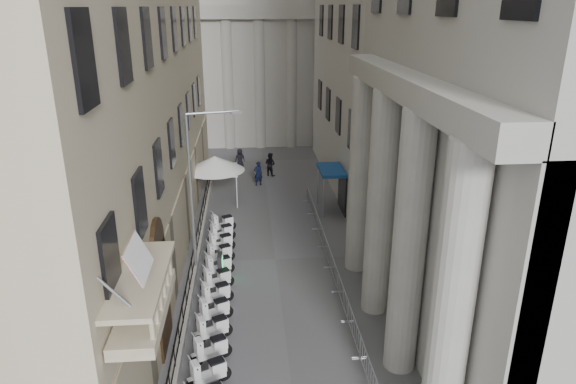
% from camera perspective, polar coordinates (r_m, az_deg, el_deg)
% --- Properties ---
extents(iron_fence, '(0.30, 28.00, 1.40)m').
position_cam_1_polar(iron_fence, '(27.53, -10.34, -8.84)').
color(iron_fence, black).
rests_on(iron_fence, ground).
extents(blue_awning, '(1.60, 3.00, 3.00)m').
position_cam_1_polar(blue_awning, '(35.05, 4.71, -2.07)').
color(blue_awning, navy).
rests_on(blue_awning, ground).
extents(scooter_5, '(1.51, 1.10, 1.50)m').
position_cam_1_polar(scooter_5, '(21.40, -8.45, -18.10)').
color(scooter_5, white).
rests_on(scooter_5, ground).
extents(scooter_6, '(1.51, 1.10, 1.50)m').
position_cam_1_polar(scooter_6, '(22.49, -8.25, -15.96)').
color(scooter_6, white).
rests_on(scooter_6, ground).
extents(scooter_7, '(1.51, 1.10, 1.50)m').
position_cam_1_polar(scooter_7, '(23.61, -8.07, -14.01)').
color(scooter_7, white).
rests_on(scooter_7, ground).
extents(scooter_8, '(1.51, 1.10, 1.50)m').
position_cam_1_polar(scooter_8, '(24.75, -7.91, -12.25)').
color(scooter_8, white).
rests_on(scooter_8, ground).
extents(scooter_9, '(1.51, 1.10, 1.50)m').
position_cam_1_polar(scooter_9, '(25.92, -7.76, -10.64)').
color(scooter_9, white).
rests_on(scooter_9, ground).
extents(scooter_10, '(1.51, 1.10, 1.50)m').
position_cam_1_polar(scooter_10, '(27.10, -7.63, -9.18)').
color(scooter_10, white).
rests_on(scooter_10, ground).
extents(scooter_11, '(1.51, 1.10, 1.50)m').
position_cam_1_polar(scooter_11, '(28.30, -7.51, -7.83)').
color(scooter_11, white).
rests_on(scooter_11, ground).
extents(scooter_12, '(1.51, 1.10, 1.50)m').
position_cam_1_polar(scooter_12, '(29.51, -7.41, -6.60)').
color(scooter_12, white).
rests_on(scooter_12, ground).
extents(scooter_13, '(1.51, 1.10, 1.50)m').
position_cam_1_polar(scooter_13, '(30.74, -7.31, -5.46)').
color(scooter_13, white).
rests_on(scooter_13, ground).
extents(scooter_14, '(1.51, 1.10, 1.50)m').
position_cam_1_polar(scooter_14, '(31.98, -7.22, -4.41)').
color(scooter_14, white).
rests_on(scooter_14, ground).
extents(barrier_2, '(0.60, 2.40, 1.10)m').
position_cam_1_polar(barrier_2, '(20.56, 8.74, -19.95)').
color(barrier_2, '#A4A6AB').
rests_on(barrier_2, ground).
extents(barrier_3, '(0.60, 2.40, 1.10)m').
position_cam_1_polar(barrier_3, '(22.48, 7.26, -15.92)').
color(barrier_3, '#A4A6AB').
rests_on(barrier_3, ground).
extents(barrier_4, '(0.60, 2.40, 1.10)m').
position_cam_1_polar(barrier_4, '(24.50, 6.06, -12.52)').
color(barrier_4, '#A4A6AB').
rests_on(barrier_4, ground).
extents(barrier_5, '(0.60, 2.40, 1.10)m').
position_cam_1_polar(barrier_5, '(26.61, 5.07, -9.65)').
color(barrier_5, '#A4A6AB').
rests_on(barrier_5, ground).
extents(barrier_6, '(0.60, 2.40, 1.10)m').
position_cam_1_polar(barrier_6, '(28.78, 4.24, -7.21)').
color(barrier_6, '#A4A6AB').
rests_on(barrier_6, ground).
extents(barrier_7, '(0.60, 2.40, 1.10)m').
position_cam_1_polar(barrier_7, '(30.99, 3.54, -5.11)').
color(barrier_7, '#A4A6AB').
rests_on(barrier_7, ground).
extents(barrier_8, '(0.60, 2.40, 1.10)m').
position_cam_1_polar(barrier_8, '(33.25, 2.93, -3.29)').
color(barrier_8, '#A4A6AB').
rests_on(barrier_8, ground).
extents(barrier_9, '(0.60, 2.40, 1.10)m').
position_cam_1_polar(barrier_9, '(35.54, 2.40, -1.70)').
color(barrier_9, '#A4A6AB').
rests_on(barrier_9, ground).
extents(security_tent, '(4.12, 4.12, 3.35)m').
position_cam_1_polar(security_tent, '(36.01, -8.07, 3.12)').
color(security_tent, white).
rests_on(security_tent, ground).
extents(street_lamp, '(2.70, 0.77, 8.42)m').
position_cam_1_polar(street_lamp, '(25.59, -10.05, 1.22)').
color(street_lamp, gray).
rests_on(street_lamp, ground).
extents(info_kiosk, '(0.25, 0.75, 1.58)m').
position_cam_1_polar(info_kiosk, '(26.06, -7.52, -8.43)').
color(info_kiosk, black).
rests_on(info_kiosk, ground).
extents(pedestrian_a, '(0.82, 0.68, 1.92)m').
position_cam_1_polar(pedestrian_a, '(39.62, -3.34, 2.07)').
color(pedestrian_a, black).
rests_on(pedestrian_a, ground).
extents(pedestrian_b, '(1.19, 1.14, 1.92)m').
position_cam_1_polar(pedestrian_b, '(41.92, -2.01, 3.11)').
color(pedestrian_b, black).
rests_on(pedestrian_b, ground).
extents(pedestrian_c, '(1.02, 0.83, 1.80)m').
position_cam_1_polar(pedestrian_c, '(43.73, -5.36, 3.66)').
color(pedestrian_c, black).
rests_on(pedestrian_c, ground).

